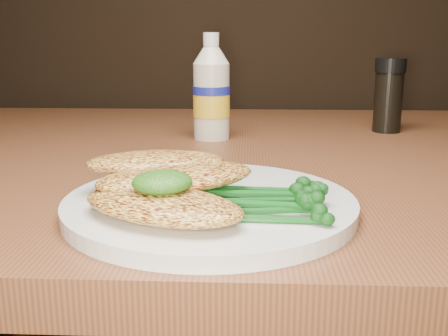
{
  "coord_description": "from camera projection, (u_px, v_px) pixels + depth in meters",
  "views": [
    {
      "loc": [
        -0.05,
        0.34,
        0.9
      ],
      "look_at": [
        -0.07,
        0.79,
        0.79
      ],
      "focal_mm": 43.06,
      "sensor_mm": 36.0,
      "label": 1
    }
  ],
  "objects": [
    {
      "name": "pepper_grinder",
      "position": [
        389.0,
        95.0,
        0.85
      ],
      "size": [
        0.06,
        0.06,
        0.12
      ],
      "primitive_type": null,
      "rotation": [
        0.0,
        0.0,
        -0.43
      ],
      "color": "black",
      "rests_on": "dining_table"
    },
    {
      "name": "chicken_back",
      "position": [
        155.0,
        162.0,
        0.48
      ],
      "size": [
        0.13,
        0.08,
        0.02
      ],
      "primitive_type": "ellipsoid",
      "rotation": [
        0.0,
        0.0,
        0.18
      ],
      "color": "#F5BB4E",
      "rests_on": "plate"
    },
    {
      "name": "plate",
      "position": [
        210.0,
        205.0,
        0.47
      ],
      "size": [
        0.25,
        0.25,
        0.01
      ],
      "primitive_type": "cylinder",
      "color": "silver",
      "rests_on": "dining_table"
    },
    {
      "name": "broccolini_bundle",
      "position": [
        255.0,
        197.0,
        0.44
      ],
      "size": [
        0.14,
        0.11,
        0.02
      ],
      "primitive_type": null,
      "rotation": [
        0.0,
        0.0,
        0.14
      ],
      "color": "#114E17",
      "rests_on": "plate"
    },
    {
      "name": "pesto_front",
      "position": [
        162.0,
        182.0,
        0.41
      ],
      "size": [
        0.06,
        0.05,
        0.02
      ],
      "primitive_type": "ellipsoid",
      "rotation": [
        0.0,
        0.0,
        0.24
      ],
      "color": "#093407",
      "rests_on": "chicken_front"
    },
    {
      "name": "chicken_mid",
      "position": [
        177.0,
        177.0,
        0.46
      ],
      "size": [
        0.16,
        0.13,
        0.02
      ],
      "primitive_type": "ellipsoid",
      "rotation": [
        0.0,
        0.0,
        0.5
      ],
      "color": "#F5BB4E",
      "rests_on": "plate"
    },
    {
      "name": "mayo_bottle",
      "position": [
        211.0,
        87.0,
        0.78
      ],
      "size": [
        0.06,
        0.06,
        0.15
      ],
      "primitive_type": null,
      "rotation": [
        0.0,
        0.0,
        -0.08
      ],
      "color": "beige",
      "rests_on": "dining_table"
    },
    {
      "name": "chicken_front",
      "position": [
        162.0,
        205.0,
        0.41
      ],
      "size": [
        0.16,
        0.13,
        0.02
      ],
      "primitive_type": "ellipsoid",
      "rotation": [
        0.0,
        0.0,
        -0.45
      ],
      "color": "#F5BB4E",
      "rests_on": "plate"
    }
  ]
}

